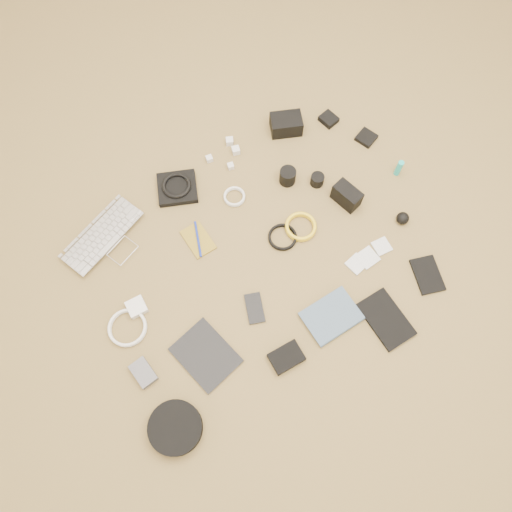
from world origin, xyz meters
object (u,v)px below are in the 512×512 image
headphone_case (175,428)px  paperback (343,333)px  tablet (206,355)px  phone (255,308)px  laptop (112,243)px  dslr_camera (286,124)px

headphone_case → paperback: 0.70m
tablet → headphone_case: 0.28m
phone → paperback: paperback is taller
laptop → paperback: size_ratio=1.72×
headphone_case → paperback: bearing=0.4°
laptop → phone: size_ratio=2.93×
dslr_camera → phone: (-0.52, -0.67, -0.03)m
dslr_camera → paperback: bearing=-86.2°
phone → headphone_case: (-0.45, -0.25, 0.02)m
laptop → dslr_camera: size_ratio=2.61×
laptop → headphone_case: headphone_case is taller
laptop → tablet: bearing=-101.2°
dslr_camera → paperback: (-0.27, -0.91, -0.03)m
tablet → phone: size_ratio=1.89×
phone → paperback: bearing=-27.5°
dslr_camera → phone: dslr_camera is taller
dslr_camera → headphone_case: size_ratio=0.72×
headphone_case → paperback: headphone_case is taller
tablet → phone: bearing=0.9°
laptop → headphone_case: bearing=-119.4°
laptop → dslr_camera: dslr_camera is taller
headphone_case → tablet: bearing=41.4°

